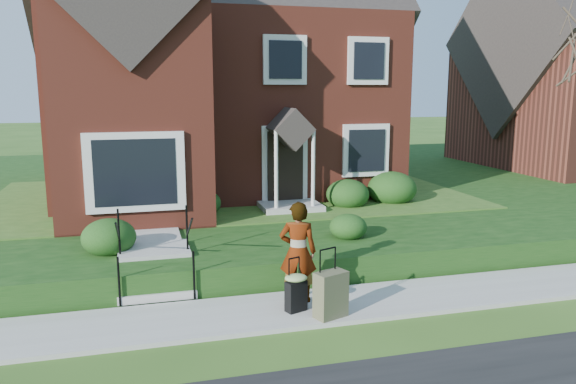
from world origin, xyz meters
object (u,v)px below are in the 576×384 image
object	(u,v)px
woman	(298,252)
suitcase_olive	(331,294)
suitcase_black	(296,291)
front_steps	(155,265)

from	to	relation	value
woman	suitcase_olive	xyz separation A→B (m)	(0.33, -0.85, -0.52)
suitcase_black	front_steps	bearing A→B (deg)	118.25
front_steps	suitcase_olive	bearing A→B (deg)	-40.87
woman	suitcase_black	distance (m)	0.73
woman	suitcase_black	world-z (taller)	woman
suitcase_black	suitcase_olive	distance (m)	0.63
woman	suitcase_olive	bearing A→B (deg)	128.79
front_steps	suitcase_black	xyz separation A→B (m)	(2.28, -2.01, -0.03)
suitcase_black	suitcase_olive	world-z (taller)	suitcase_olive
front_steps	woman	xyz separation A→B (m)	(2.44, -1.55, 0.52)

